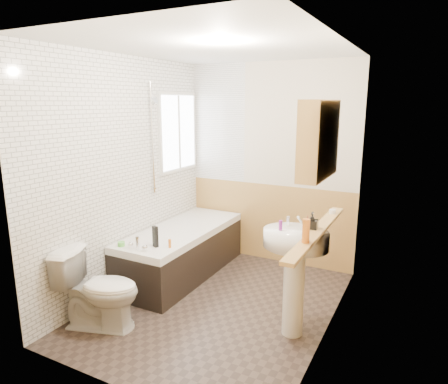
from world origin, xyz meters
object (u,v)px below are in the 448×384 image
(toilet, at_px, (99,289))
(pine_shelf, at_px, (317,231))
(medicine_cabinet, at_px, (319,139))
(sink, at_px, (295,261))
(bathtub, at_px, (182,250))

(toilet, relative_size, pine_shelf, 0.49)
(toilet, xyz_separation_m, medicine_cabinet, (1.77, 0.62, 1.38))
(pine_shelf, bearing_deg, sink, 157.74)
(toilet, bearing_deg, pine_shelf, -88.54)
(bathtub, distance_m, pine_shelf, 2.03)
(sink, distance_m, pine_shelf, 0.39)
(bathtub, bearing_deg, toilet, -91.31)
(pine_shelf, relative_size, medicine_cabinet, 2.32)
(sink, bearing_deg, bathtub, 169.72)
(sink, bearing_deg, toilet, -145.35)
(toilet, distance_m, sink, 1.78)
(bathtub, distance_m, sink, 1.73)
(toilet, height_order, medicine_cabinet, medicine_cabinet)
(medicine_cabinet, bearing_deg, bathtub, 158.20)
(toilet, height_order, sink, sink)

